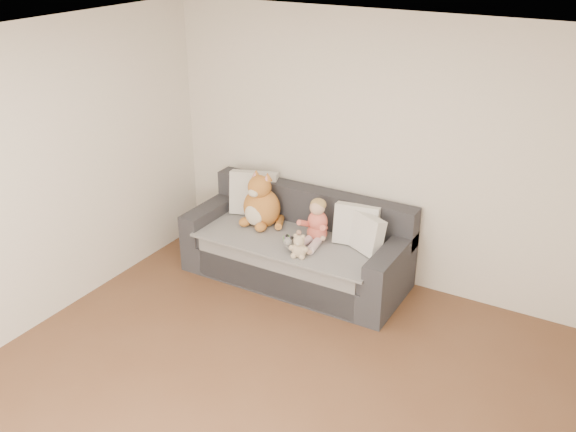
% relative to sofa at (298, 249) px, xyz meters
% --- Properties ---
extents(room_shell, '(5.00, 5.00, 5.00)m').
position_rel_sofa_xyz_m(room_shell, '(0.65, -1.64, 0.99)').
color(room_shell, brown).
rests_on(room_shell, ground).
extents(sofa, '(2.20, 0.94, 0.85)m').
position_rel_sofa_xyz_m(sofa, '(0.00, 0.00, 0.00)').
color(sofa, '#29292E').
rests_on(sofa, ground).
extents(cushion_left, '(0.54, 0.38, 0.47)m').
position_rel_sofa_xyz_m(cushion_left, '(-0.65, 0.23, 0.39)').
color(cushion_left, silver).
rests_on(cushion_left, sofa).
extents(cushion_right_back, '(0.45, 0.26, 0.40)m').
position_rel_sofa_xyz_m(cushion_right_back, '(0.57, 0.12, 0.36)').
color(cushion_right_back, silver).
rests_on(cushion_right_back, sofa).
extents(cushion_right_front, '(0.42, 0.33, 0.37)m').
position_rel_sofa_xyz_m(cushion_right_front, '(0.71, 0.03, 0.34)').
color(cushion_right_front, silver).
rests_on(cushion_right_front, sofa).
extents(toddler, '(0.31, 0.44, 0.44)m').
position_rel_sofa_xyz_m(toddler, '(0.22, -0.04, 0.35)').
color(toddler, '#E36B50').
rests_on(toddler, sofa).
extents(plush_cat, '(0.47, 0.40, 0.60)m').
position_rel_sofa_xyz_m(plush_cat, '(-0.44, 0.02, 0.38)').
color(plush_cat, '#AB6326').
rests_on(plush_cat, sofa).
extents(teddy_bear, '(0.18, 0.14, 0.23)m').
position_rel_sofa_xyz_m(teddy_bear, '(0.24, -0.40, 0.26)').
color(teddy_bear, tan).
rests_on(teddy_bear, sofa).
extents(plush_cow, '(0.15, 0.23, 0.18)m').
position_rel_sofa_xyz_m(plush_cow, '(0.13, -0.31, 0.24)').
color(plush_cow, white).
rests_on(plush_cow, sofa).
extents(sippy_cup, '(0.09, 0.06, 0.10)m').
position_rel_sofa_xyz_m(sippy_cup, '(0.02, -0.22, 0.22)').
color(sippy_cup, purple).
rests_on(sippy_cup, sofa).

